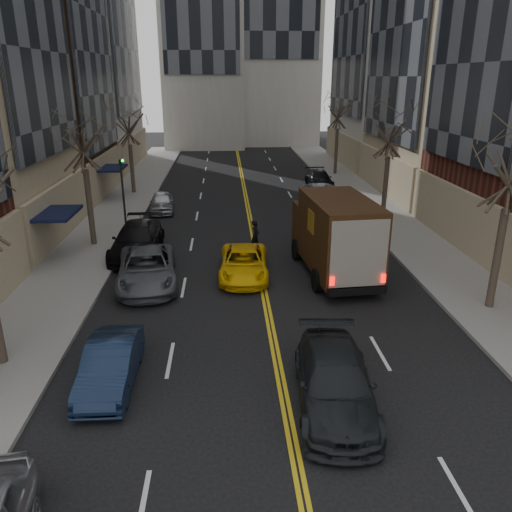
{
  "coord_description": "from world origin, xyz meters",
  "views": [
    {
      "loc": [
        -1.57,
        -6.37,
        8.73
      ],
      "look_at": [
        -0.44,
        11.76,
        2.2
      ],
      "focal_mm": 35.0,
      "sensor_mm": 36.0,
      "label": 1
    }
  ],
  "objects": [
    {
      "name": "sidewalk_left",
      "position": [
        -9.0,
        27.0,
        0.07
      ],
      "size": [
        4.0,
        66.0,
        0.15
      ],
      "primitive_type": "cube",
      "color": "slate",
      "rests_on": "ground"
    },
    {
      "name": "sidewalk_right",
      "position": [
        9.0,
        27.0,
        0.07
      ],
      "size": [
        4.0,
        66.0,
        0.15
      ],
      "primitive_type": "cube",
      "color": "slate",
      "rests_on": "ground"
    },
    {
      "name": "tree_lf_mid",
      "position": [
        -8.8,
        20.0,
        6.6
      ],
      "size": [
        3.2,
        3.2,
        8.91
      ],
      "color": "#382D23",
      "rests_on": "sidewalk_left"
    },
    {
      "name": "tree_lf_far",
      "position": [
        -8.8,
        33.0,
        6.02
      ],
      "size": [
        3.2,
        3.2,
        8.12
      ],
      "color": "#382D23",
      "rests_on": "sidewalk_left"
    },
    {
      "name": "tree_rt_mid",
      "position": [
        8.8,
        25.0,
        6.17
      ],
      "size": [
        3.2,
        3.2,
        8.32
      ],
      "color": "#382D23",
      "rests_on": "sidewalk_right"
    },
    {
      "name": "tree_rt_far",
      "position": [
        8.8,
        40.0,
        6.74
      ],
      "size": [
        3.2,
        3.2,
        9.11
      ],
      "color": "#382D23",
      "rests_on": "sidewalk_right"
    },
    {
      "name": "traffic_signal",
      "position": [
        -7.39,
        22.0,
        2.82
      ],
      "size": [
        0.29,
        0.26,
        4.7
      ],
      "color": "black",
      "rests_on": "sidewalk_left"
    },
    {
      "name": "ups_truck",
      "position": [
        3.39,
        15.12,
        1.89
      ],
      "size": [
        3.23,
        7.02,
        3.74
      ],
      "rotation": [
        0.0,
        0.0,
        0.08
      ],
      "color": "black",
      "rests_on": "ground"
    },
    {
      "name": "observer_sedan",
      "position": [
        1.35,
        5.31,
        0.74
      ],
      "size": [
        2.53,
        5.29,
        1.49
      ],
      "rotation": [
        0.0,
        0.0,
        -0.09
      ],
      "color": "black",
      "rests_on": "ground"
    },
    {
      "name": "taxi",
      "position": [
        -0.79,
        15.11,
        0.65
      ],
      "size": [
        2.4,
        4.8,
        1.31
      ],
      "primitive_type": "imported",
      "rotation": [
        0.0,
        0.0,
        -0.05
      ],
      "color": "#EDB90A",
      "rests_on": "ground"
    },
    {
      "name": "pedestrian",
      "position": [
        -0.05,
        18.53,
        0.86
      ],
      "size": [
        0.61,
        0.74,
        1.73
      ],
      "primitive_type": "imported",
      "rotation": [
        0.0,
        0.0,
        1.2
      ],
      "color": "black",
      "rests_on": "ground"
    },
    {
      "name": "parked_lf_b",
      "position": [
        -5.1,
        6.74,
        0.67
      ],
      "size": [
        1.42,
        4.05,
        1.34
      ],
      "primitive_type": "imported",
      "rotation": [
        0.0,
        0.0,
        0.0
      ],
      "color": "#101C33",
      "rests_on": "ground"
    },
    {
      "name": "parked_lf_c",
      "position": [
        -5.1,
        14.43,
        0.76
      ],
      "size": [
        3.15,
        5.71,
        1.51
      ],
      "primitive_type": "imported",
      "rotation": [
        0.0,
        0.0,
        0.12
      ],
      "color": "#4E5256",
      "rests_on": "ground"
    },
    {
      "name": "parked_lf_d",
      "position": [
        -6.18,
        18.45,
        0.81
      ],
      "size": [
        2.41,
        5.63,
        1.62
      ],
      "primitive_type": "imported",
      "rotation": [
        0.0,
        0.0,
        -0.03
      ],
      "color": "black",
      "rests_on": "ground"
    },
    {
      "name": "parked_lf_e",
      "position": [
        -5.93,
        27.32,
        0.66
      ],
      "size": [
        1.9,
        3.99,
        1.32
      ],
      "primitive_type": "imported",
      "rotation": [
        0.0,
        0.0,
        0.09
      ],
      "color": "#A4A6AC",
      "rests_on": "ground"
    },
    {
      "name": "parked_rt_a",
      "position": [
        5.1,
        25.67,
        0.79
      ],
      "size": [
        1.95,
        4.86,
        1.57
      ],
      "primitive_type": "imported",
      "rotation": [
        0.0,
        0.0,
        0.06
      ],
      "color": "#54585D",
      "rests_on": "ground"
    },
    {
      "name": "parked_rt_b",
      "position": [
        5.1,
        27.33,
        0.83
      ],
      "size": [
        3.08,
        6.09,
        1.65
      ],
      "primitive_type": "imported",
      "rotation": [
        0.0,
        0.0,
        -0.06
      ],
      "color": "#B6B9BF",
      "rests_on": "ground"
    },
    {
      "name": "parked_rt_c",
      "position": [
        6.3,
        34.73,
        0.68
      ],
      "size": [
        1.9,
        4.68,
        1.36
      ],
      "primitive_type": "imported",
      "rotation": [
        0.0,
        0.0,
        -0.0
      ],
      "color": "black",
      "rests_on": "ground"
    }
  ]
}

